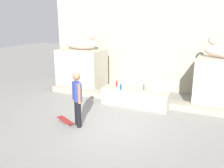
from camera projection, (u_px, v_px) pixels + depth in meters
ground_plane at (111, 127)px, 7.30m from camera, size 40.00×40.00×0.00m
facade_wall at (157, 34)px, 10.79m from camera, size 10.29×0.60×5.04m
pedestal_left at (82, 70)px, 11.04m from camera, size 2.01×1.33×1.84m
pedestal_right at (224, 84)px, 8.60m from camera, size 2.01×1.33×1.84m
statue_reclining_left at (82, 43)px, 10.71m from camera, size 1.61×0.59×0.78m
ledge_block at (135, 98)px, 9.04m from camera, size 2.54×0.66×0.62m
skater at (77, 97)px, 7.17m from camera, size 0.43×0.39×1.67m
skateboard at (65, 120)px, 7.65m from camera, size 0.80×0.54×0.08m
bottle_green at (144, 87)px, 8.92m from camera, size 0.06×0.06×0.26m
bottle_clear at (158, 88)px, 8.75m from camera, size 0.07×0.07×0.33m
bottle_red at (117, 84)px, 9.38m from camera, size 0.07×0.07×0.27m
bottle_blue at (121, 87)px, 8.91m from camera, size 0.07×0.07×0.28m
stair_step at (138, 100)px, 9.43m from camera, size 7.97×0.50×0.24m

